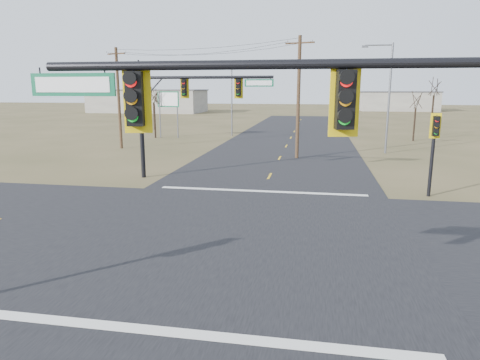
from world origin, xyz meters
name	(u,v)px	position (x,y,z in m)	size (l,w,h in m)	color
ground	(238,234)	(0.00, 0.00, 0.00)	(320.00, 320.00, 0.00)	brown
road_ew	(238,233)	(0.00, 0.00, 0.01)	(160.00, 14.00, 0.02)	black
road_ns	(238,233)	(0.00, 0.00, 0.01)	(14.00, 160.00, 0.02)	black
stop_bar_near	(183,333)	(0.00, -7.50, 0.03)	(12.00, 0.40, 0.01)	silver
stop_bar_far	(261,191)	(0.00, 7.50, 0.03)	(12.00, 0.40, 0.01)	silver
mast_arm_near	(355,135)	(3.72, -8.47, 5.00)	(10.34, 0.50, 6.86)	black
mast_arm_far	(184,100)	(-5.40, 10.25, 5.16)	(8.84, 0.52, 7.15)	black
pedestal_signal_ne	(435,137)	(9.30, 7.94, 3.33)	(0.56, 0.50, 4.60)	black
utility_pole_near	(298,96)	(1.45, 20.32, 5.24)	(2.42, 0.76, 10.14)	#4C3820
utility_pole_far	(119,97)	(-16.25, 23.57, 5.07)	(2.24, 1.06, 9.78)	#4C3820
highway_sign	(168,105)	(-14.69, 33.55, 3.99)	(2.91, 0.79, 5.58)	slate
streetlight_a	(387,92)	(9.20, 24.64, 5.54)	(2.74, 0.25, 9.86)	slate
streetlight_c	(233,95)	(-7.44, 37.42, 5.08)	(2.52, 0.24, 9.05)	slate
bare_tree_a	(154,96)	(-16.34, 33.19, 5.07)	(3.32, 3.32, 6.40)	black
bare_tree_b	(153,96)	(-20.40, 43.29, 4.87)	(2.48, 2.48, 6.09)	black
bare_tree_c	(416,100)	(14.05, 35.30, 4.65)	(3.00, 3.00, 5.92)	black
bare_tree_d	(435,86)	(17.30, 41.10, 6.19)	(3.75, 3.75, 7.69)	black
warehouse_left	(149,101)	(-40.00, 90.00, 2.75)	(28.00, 14.00, 5.50)	#A7A494
warehouse_mid	(397,101)	(25.00, 110.00, 2.50)	(20.00, 12.00, 5.00)	#A7A494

